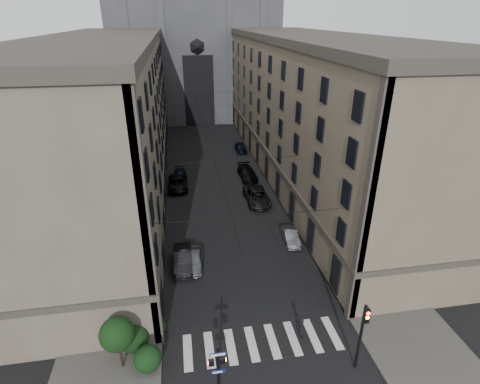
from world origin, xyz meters
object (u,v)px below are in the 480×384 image
gothic_tower (193,32)px  car_right_far (241,148)px  car_left_midnear (183,259)px  traffic_light_right (362,330)px  car_left_midfar (178,183)px  pedestrian_signal_left (218,368)px  car_right_midfar (247,173)px  car_left_far (180,176)px  car_right_near (291,236)px  pedestrian (302,328)px  car_right_midnear (257,196)px  car_left_near (194,260)px

gothic_tower → car_right_far: (5.47, -29.27, -17.06)m
car_left_midnear → traffic_light_right: bearing=-49.8°
car_left_midfar → pedestrian_signal_left: bearing=-85.4°
traffic_light_right → car_right_midfar: 32.48m
car_right_far → car_left_far: bearing=-134.1°
traffic_light_right → car_left_far: (-10.62, 33.25, -2.64)m
gothic_tower → car_left_midnear: (-5.23, -60.03, -17.02)m
car_left_midfar → car_right_near: car_left_midfar is taller
car_left_far → pedestrian: (7.89, -30.16, 0.18)m
pedestrian → car_right_midnear: bearing=0.7°
pedestrian_signal_left → car_left_far: pedestrian_signal_left is taller
car_right_near → gothic_tower: bearing=99.9°
car_left_midfar → car_left_far: bearing=84.4°
car_left_near → car_left_midnear: bearing=175.0°
traffic_light_right → car_right_midnear: (-1.40, 24.65, -2.47)m
car_left_midnear → car_right_far: size_ratio=1.10×
car_left_midnear → car_right_far: 32.57m
car_left_midfar → pedestrian: 28.64m
pedestrian_signal_left → car_right_midnear: bearing=72.9°
pedestrian_signal_left → car_right_midnear: size_ratio=0.68×
pedestrian_signal_left → car_right_near: 18.33m
car_right_midfar → car_right_far: 11.45m
car_left_far → pedestrian: size_ratio=2.69×
gothic_tower → pedestrian_signal_left: gothic_tower is taller
traffic_light_right → car_left_far: bearing=107.7°
gothic_tower → traffic_light_right: (5.60, -73.04, -14.51)m
traffic_light_right → car_left_midfar: (-10.95, 30.52, -2.51)m
traffic_light_right → car_right_near: traffic_light_right is taller
car_right_midnear → car_right_midfar: bearing=87.7°
car_left_midfar → car_right_midnear: bearing=-30.4°
pedestrian_signal_left → car_left_midnear: 13.63m
car_right_near → car_right_midnear: size_ratio=0.65×
pedestrian_signal_left → car_right_near: bearing=59.6°
car_right_midfar → pedestrian: 29.32m
car_right_midfar → car_right_near: bearing=-87.9°
traffic_light_right → car_right_far: bearing=90.2°
gothic_tower → car_left_near: 62.74m
traffic_light_right → car_left_midnear: 17.12m
car_left_near → car_right_far: car_right_far is taller
pedestrian_signal_left → car_right_midfar: bearing=76.4°
car_right_near → car_right_far: bearing=94.8°
car_left_far → car_right_midnear: car_right_midnear is taller
car_left_far → car_right_near: size_ratio=1.15×
car_left_midnear → car_left_midfar: 17.51m
pedestrian → car_left_midfar: bearing=20.9°
car_left_midnear → pedestrian_signal_left: bearing=-82.3°
gothic_tower → car_left_near: bearing=-94.0°
car_right_far → car_right_midfar: bearing=-94.4°
gothic_tower → car_left_midnear: gothic_tower is taller
car_left_midfar → car_right_midfar: bearing=11.8°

